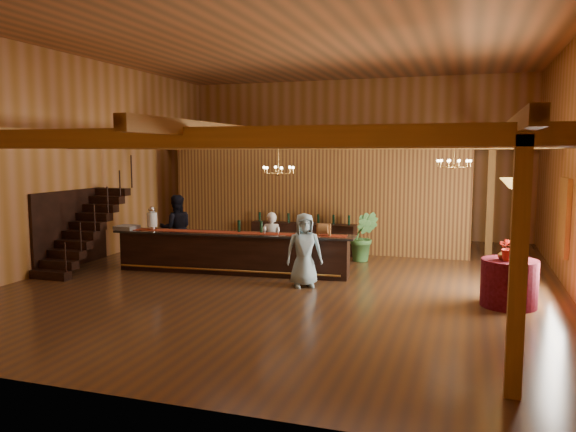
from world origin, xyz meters
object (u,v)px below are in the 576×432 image
(beverage_dispenser, at_px, (152,219))
(guest, at_px, (304,250))
(tasting_bar, at_px, (232,253))
(chandelier_left, at_px, (278,170))
(pendant_lamp, at_px, (514,183))
(round_table, at_px, (509,283))
(bartender, at_px, (271,241))
(raffle_drum, at_px, (324,229))
(backbar_shelf, at_px, (303,238))
(floor_plant, at_px, (364,236))
(staff_second, at_px, (176,228))
(chandelier_right, at_px, (454,163))

(beverage_dispenser, relative_size, guest, 0.36)
(tasting_bar, bearing_deg, chandelier_left, 28.55)
(pendant_lamp, xyz_separation_m, guest, (-4.25, 0.33, -1.58))
(round_table, bearing_deg, bartender, 161.94)
(beverage_dispenser, relative_size, raffle_drum, 1.76)
(backbar_shelf, relative_size, chandelier_left, 3.92)
(backbar_shelf, height_order, floor_plant, floor_plant)
(raffle_drum, height_order, floor_plant, floor_plant)
(pendant_lamp, distance_m, staff_second, 8.73)
(bartender, bearing_deg, round_table, 151.53)
(backbar_shelf, xyz_separation_m, pendant_lamp, (5.46, -4.37, 1.96))
(chandelier_right, bearing_deg, pendant_lamp, -67.71)
(guest, bearing_deg, beverage_dispenser, 146.12)
(chandelier_right, bearing_deg, beverage_dispenser, -165.48)
(backbar_shelf, distance_m, chandelier_right, 5.07)
(beverage_dispenser, xyz_separation_m, floor_plant, (4.98, 2.61, -0.61))
(round_table, height_order, floor_plant, floor_plant)
(chandelier_left, relative_size, pendant_lamp, 0.90)
(pendant_lamp, xyz_separation_m, floor_plant, (-3.51, 3.60, -1.71))
(beverage_dispenser, height_order, bartender, beverage_dispenser)
(raffle_drum, bearing_deg, chandelier_left, 158.79)
(pendant_lamp, height_order, bartender, pendant_lamp)
(chandelier_left, bearing_deg, guest, -52.83)
(round_table, bearing_deg, tasting_bar, 169.95)
(pendant_lamp, xyz_separation_m, staff_second, (-8.37, 1.99, -1.49))
(guest, bearing_deg, chandelier_right, 14.80)
(tasting_bar, bearing_deg, raffle_drum, -1.17)
(chandelier_left, relative_size, staff_second, 0.44)
(floor_plant, bearing_deg, pendant_lamp, -45.71)
(guest, bearing_deg, round_table, -29.44)
(raffle_drum, bearing_deg, guest, -102.13)
(bartender, distance_m, guest, 1.97)
(tasting_bar, height_order, chandelier_left, chandelier_left)
(backbar_shelf, bearing_deg, round_table, -36.11)
(chandelier_left, height_order, staff_second, chandelier_left)
(guest, bearing_deg, floor_plant, 52.26)
(round_table, bearing_deg, pendant_lamp, 0.00)
(raffle_drum, xyz_separation_m, chandelier_right, (2.86, 1.61, 1.54))
(round_table, distance_m, bartender, 5.84)
(chandelier_left, bearing_deg, round_table, -18.39)
(bartender, distance_m, floor_plant, 2.71)
(tasting_bar, height_order, raffle_drum, raffle_drum)
(chandelier_left, bearing_deg, bartender, 170.90)
(beverage_dispenser, xyz_separation_m, bartender, (2.95, 0.82, -0.56))
(tasting_bar, relative_size, round_table, 5.73)
(backbar_shelf, height_order, round_table, round_table)
(pendant_lamp, bearing_deg, staff_second, 166.62)
(raffle_drum, bearing_deg, chandelier_right, 29.39)
(pendant_lamp, xyz_separation_m, bartender, (-5.55, 1.81, -1.66))
(staff_second, relative_size, guest, 1.11)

